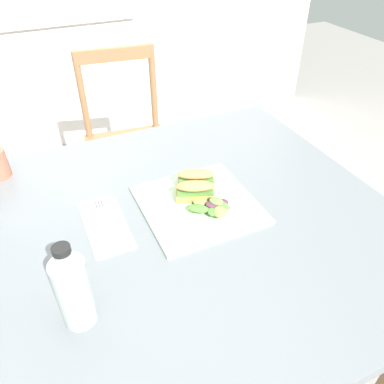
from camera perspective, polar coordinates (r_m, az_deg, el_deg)
name	(u,v)px	position (r m, az deg, el deg)	size (l,w,h in m)	color
dining_table	(168,257)	(1.06, -3.55, -9.61)	(1.20, 1.01, 0.74)	slate
chair_wooden_far	(128,145)	(1.90, -9.47, 6.99)	(0.45, 0.45, 0.87)	#8E6642
plate_lunch	(198,205)	(1.03, 0.93, -1.90)	(0.29, 0.29, 0.01)	beige
sandwich_half_front	(195,190)	(1.02, 0.47, 0.23)	(0.11, 0.08, 0.06)	tan
sandwich_half_back	(196,179)	(1.07, 0.61, 2.01)	(0.11, 0.08, 0.06)	tan
salad_mixed_greens	(211,206)	(0.99, 2.79, -2.13)	(0.12, 0.12, 0.03)	#6B9E47
napkin_folded	(105,224)	(1.00, -12.82, -4.71)	(0.10, 0.22, 0.00)	white
fork_on_napkin	(104,219)	(1.01, -13.03, -3.94)	(0.03, 0.19, 0.00)	silver
bottle_cold_brew	(75,295)	(0.77, -17.10, -14.41)	(0.06, 0.06, 0.20)	#472819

